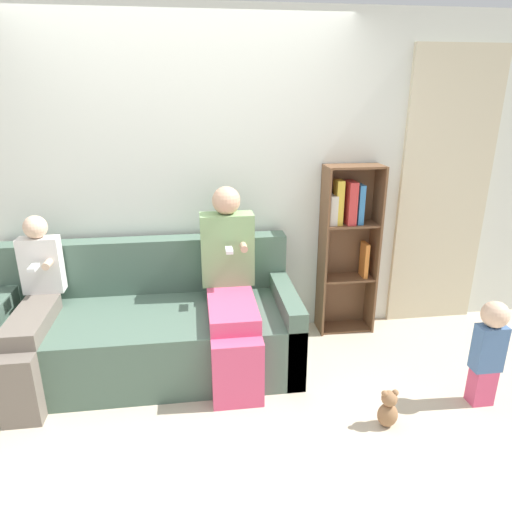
{
  "coord_description": "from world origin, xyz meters",
  "views": [
    {
      "loc": [
        0.03,
        -2.51,
        1.94
      ],
      "look_at": [
        0.47,
        0.62,
        0.81
      ],
      "focal_mm": 32.0,
      "sensor_mm": 36.0,
      "label": 1
    }
  ],
  "objects_px": {
    "teddy_bear": "(388,409)",
    "bookshelf": "(347,240)",
    "toddler_standing": "(489,348)",
    "couch": "(148,329)",
    "adult_seated": "(231,283)",
    "child_seated": "(32,311)"
  },
  "relations": [
    {
      "from": "couch",
      "to": "teddy_bear",
      "type": "relative_size",
      "value": 8.43
    },
    {
      "from": "toddler_standing",
      "to": "teddy_bear",
      "type": "relative_size",
      "value": 2.86
    },
    {
      "from": "adult_seated",
      "to": "bookshelf",
      "type": "distance_m",
      "value": 1.12
    },
    {
      "from": "couch",
      "to": "teddy_bear",
      "type": "xyz_separation_m",
      "value": [
        1.5,
        -0.91,
        -0.18
      ]
    },
    {
      "from": "bookshelf",
      "to": "toddler_standing",
      "type": "bearing_deg",
      "value": -63.0
    },
    {
      "from": "child_seated",
      "to": "teddy_bear",
      "type": "bearing_deg",
      "value": -18.63
    },
    {
      "from": "teddy_bear",
      "to": "adult_seated",
      "type": "bearing_deg",
      "value": 137.73
    },
    {
      "from": "teddy_bear",
      "to": "bookshelf",
      "type": "bearing_deg",
      "value": 84.59
    },
    {
      "from": "adult_seated",
      "to": "toddler_standing",
      "type": "height_order",
      "value": "adult_seated"
    },
    {
      "from": "toddler_standing",
      "to": "couch",
      "type": "bearing_deg",
      "value": 160.67
    },
    {
      "from": "adult_seated",
      "to": "toddler_standing",
      "type": "relative_size",
      "value": 1.79
    },
    {
      "from": "couch",
      "to": "adult_seated",
      "type": "height_order",
      "value": "adult_seated"
    },
    {
      "from": "adult_seated",
      "to": "teddy_bear",
      "type": "distance_m",
      "value": 1.32
    },
    {
      "from": "child_seated",
      "to": "toddler_standing",
      "type": "height_order",
      "value": "child_seated"
    },
    {
      "from": "couch",
      "to": "adult_seated",
      "type": "relative_size",
      "value": 1.65
    },
    {
      "from": "couch",
      "to": "child_seated",
      "type": "relative_size",
      "value": 1.9
    },
    {
      "from": "adult_seated",
      "to": "toddler_standing",
      "type": "distance_m",
      "value": 1.75
    },
    {
      "from": "couch",
      "to": "teddy_bear",
      "type": "height_order",
      "value": "couch"
    },
    {
      "from": "couch",
      "to": "teddy_bear",
      "type": "bearing_deg",
      "value": -31.17
    },
    {
      "from": "bookshelf",
      "to": "teddy_bear",
      "type": "relative_size",
      "value": 5.51
    },
    {
      "from": "bookshelf",
      "to": "adult_seated",
      "type": "bearing_deg",
      "value": -155.16
    },
    {
      "from": "toddler_standing",
      "to": "bookshelf",
      "type": "xyz_separation_m",
      "value": [
        -0.58,
        1.14,
        0.39
      ]
    }
  ]
}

